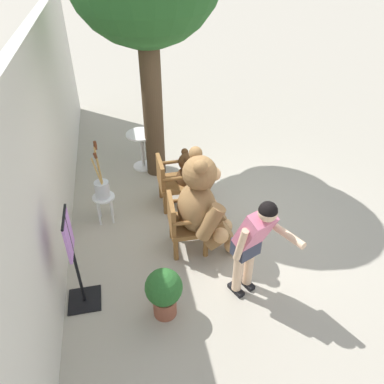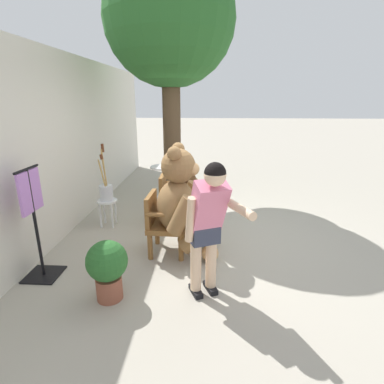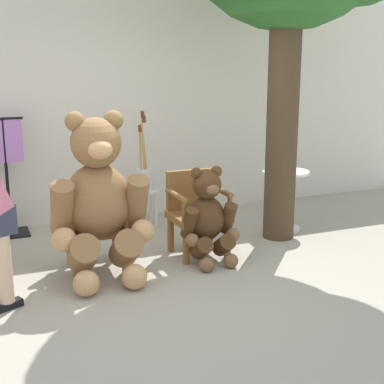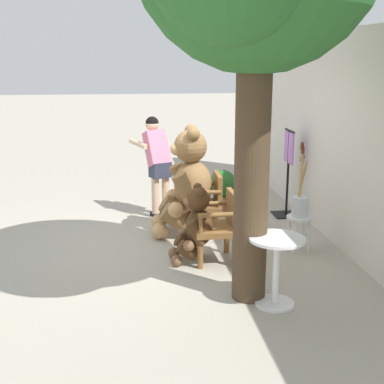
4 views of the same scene
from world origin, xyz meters
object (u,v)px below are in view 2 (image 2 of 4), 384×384
(teddy_bear_large, at_px, (182,202))
(potted_plant, at_px, (107,266))
(wooden_chair_right, at_px, (173,197))
(brush_bucket, at_px, (106,190))
(round_side_table, at_px, (164,179))
(clothing_display_stand, at_px, (35,222))
(teddy_bear_small, at_px, (190,197))
(patio_tree, at_px, (174,25))
(wooden_chair_left, at_px, (163,221))
(white_stool, at_px, (108,206))
(person_visitor, at_px, (208,220))

(teddy_bear_large, height_order, potted_plant, teddy_bear_large)
(wooden_chair_right, xyz_separation_m, brush_bucket, (-0.21, 1.09, 0.18))
(round_side_table, height_order, clothing_display_stand, clothing_display_stand)
(teddy_bear_small, height_order, round_side_table, teddy_bear_small)
(teddy_bear_large, bearing_deg, patio_tree, 8.22)
(round_side_table, relative_size, potted_plant, 1.06)
(teddy_bear_small, relative_size, clothing_display_stand, 0.71)
(wooden_chair_left, relative_size, clothing_display_stand, 0.63)
(teddy_bear_large, relative_size, brush_bucket, 1.61)
(potted_plant, xyz_separation_m, clothing_display_stand, (0.39, 0.96, 0.32))
(wooden_chair_left, distance_m, white_stool, 1.39)
(round_side_table, xyz_separation_m, clothing_display_stand, (-3.05, 1.05, 0.27))
(person_visitor, relative_size, clothing_display_stand, 1.13)
(wooden_chair_left, relative_size, white_stool, 1.87)
(wooden_chair_left, relative_size, brush_bucket, 0.90)
(teddy_bear_small, relative_size, brush_bucket, 1.01)
(wooden_chair_right, bearing_deg, patio_tree, 2.95)
(teddy_bear_large, bearing_deg, white_stool, 57.42)
(patio_tree, bearing_deg, wooden_chair_right, -177.05)
(potted_plant, bearing_deg, clothing_display_stand, 68.12)
(teddy_bear_small, bearing_deg, wooden_chair_left, 164.63)
(brush_bucket, bearing_deg, teddy_bear_small, -81.27)
(white_stool, height_order, potted_plant, potted_plant)
(wooden_chair_left, bearing_deg, white_stool, 51.71)
(person_visitor, height_order, potted_plant, person_visitor)
(wooden_chair_right, relative_size, teddy_bear_large, 0.56)
(teddy_bear_small, height_order, brush_bucket, brush_bucket)
(round_side_table, relative_size, clothing_display_stand, 0.53)
(white_stool, distance_m, brush_bucket, 0.29)
(wooden_chair_left, relative_size, round_side_table, 1.19)
(patio_tree, height_order, clothing_display_stand, patio_tree)
(clothing_display_stand, bearing_deg, brush_bucket, -11.45)
(wooden_chair_right, bearing_deg, teddy_bear_large, -166.14)
(teddy_bear_small, relative_size, potted_plant, 1.42)
(teddy_bear_large, distance_m, brush_bucket, 1.61)
(wooden_chair_right, xyz_separation_m, clothing_display_stand, (-1.76, 1.40, 0.26))
(round_side_table, height_order, patio_tree, patio_tree)
(person_visitor, bearing_deg, teddy_bear_large, 19.48)
(wooden_chair_left, bearing_deg, round_side_table, 8.42)
(teddy_bear_small, bearing_deg, wooden_chair_right, 90.50)
(wooden_chair_left, bearing_deg, clothing_display_stand, 116.40)
(patio_tree, bearing_deg, person_visitor, -168.22)
(wooden_chair_left, relative_size, teddy_bear_small, 0.89)
(wooden_chair_left, height_order, potted_plant, wooden_chair_left)
(clothing_display_stand, bearing_deg, round_side_table, -19.08)
(person_visitor, bearing_deg, wooden_chair_left, 31.63)
(potted_plant, height_order, clothing_display_stand, clothing_display_stand)
(person_visitor, bearing_deg, patio_tree, 11.78)
(teddy_bear_large, height_order, person_visitor, person_visitor)
(teddy_bear_large, relative_size, round_side_table, 2.14)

